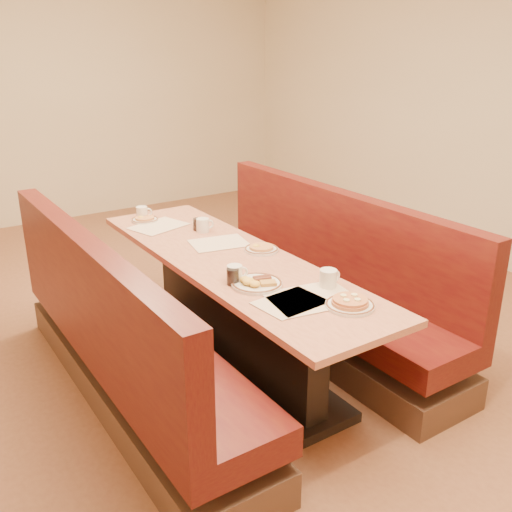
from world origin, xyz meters
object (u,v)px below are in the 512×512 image
coffee_mug_c (203,225)px  coffee_mug_d (142,212)px  coffee_mug_b (235,273)px  eggs_plate (256,283)px  soda_tumbler_mid (197,224)px  coffee_mug_a (329,278)px  soda_tumbler_near (233,277)px  diner_table (232,313)px  booth_left (124,346)px  pancake_plate (350,303)px  booth_right (320,289)px

coffee_mug_c → coffee_mug_d: size_ratio=1.07×
coffee_mug_b → coffee_mug_c: 0.92m
eggs_plate → soda_tumbler_mid: soda_tumbler_mid is taller
coffee_mug_a → soda_tumbler_near: size_ratio=1.44×
coffee_mug_d → coffee_mug_b: bearing=-72.6°
diner_table → booth_left: booth_left is taller
pancake_plate → coffee_mug_d: (-0.25, 2.03, 0.03)m
diner_table → coffee_mug_d: size_ratio=21.05×
coffee_mug_b → coffee_mug_c: size_ratio=0.96×
coffee_mug_d → soda_tumbler_mid: coffee_mug_d is taller
booth_left → pancake_plate: size_ratio=9.97×
booth_left → coffee_mug_c: 1.10m
diner_table → booth_left: size_ratio=1.00×
coffee_mug_a → soda_tumbler_near: 0.52m
diner_table → coffee_mug_c: size_ratio=19.63×
coffee_mug_a → coffee_mug_b: 0.52m
pancake_plate → coffee_mug_c: size_ratio=1.97×
booth_left → coffee_mug_b: 0.78m
booth_left → soda_tumbler_mid: booth_left is taller
coffee_mug_b → soda_tumbler_near: (-0.04, -0.04, -0.00)m
coffee_mug_b → coffee_mug_c: bearing=84.9°
pancake_plate → eggs_plate: (-0.24, 0.48, -0.00)m
eggs_plate → coffee_mug_c: 1.03m
eggs_plate → soda_tumbler_near: size_ratio=3.02×
booth_right → coffee_mug_c: size_ratio=19.63×
coffee_mug_d → soda_tumbler_near: size_ratio=1.28×
coffee_mug_a → coffee_mug_b: bearing=133.9°
diner_table → soda_tumbler_mid: bearing=81.1°
booth_right → coffee_mug_d: (-0.85, 1.10, 0.44)m
soda_tumbler_near → eggs_plate: bearing=-42.2°
diner_table → coffee_mug_a: bearing=-72.9°
diner_table → coffee_mug_b: bearing=-117.5°
booth_right → soda_tumbler_near: size_ratio=26.86×
coffee_mug_c → soda_tumbler_near: coffee_mug_c is taller
coffee_mug_b → eggs_plate: bearing=-52.0°
coffee_mug_a → coffee_mug_c: bearing=91.7°
diner_table → soda_tumbler_mid: soda_tumbler_mid is taller
booth_right → coffee_mug_c: booth_right is taller
booth_right → coffee_mug_c: 0.94m
eggs_plate → booth_right: bearing=28.0°
soda_tumbler_near → soda_tumbler_mid: 1.02m
pancake_plate → coffee_mug_c: coffee_mug_c is taller
booth_right → eggs_plate: size_ratio=8.90×
booth_right → coffee_mug_d: bearing=127.6°
booth_left → coffee_mug_c: size_ratio=19.63×
pancake_plate → soda_tumbler_near: soda_tumbler_near is taller
booth_left → booth_right: size_ratio=1.00×
eggs_plate → coffee_mug_c: size_ratio=2.21×
pancake_plate → soda_tumbler_mid: (-0.04, 1.54, 0.02)m
coffee_mug_a → soda_tumbler_mid: size_ratio=1.55×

